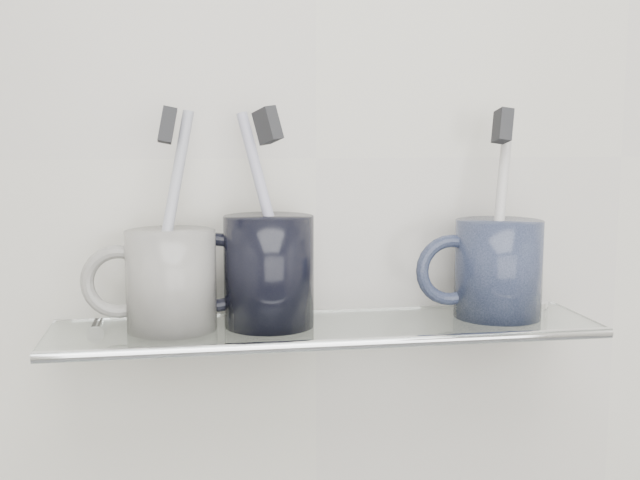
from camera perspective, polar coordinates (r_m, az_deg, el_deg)
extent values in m
plane|color=beige|center=(0.78, -0.28, 5.83)|extent=(2.50, 0.00, 2.50)
cube|color=silver|center=(0.74, 0.49, -6.32)|extent=(0.50, 0.12, 0.01)
cylinder|color=silver|center=(0.69, 1.30, -7.43)|extent=(0.50, 0.01, 0.01)
cylinder|color=silver|center=(0.78, -15.55, -6.66)|extent=(0.02, 0.03, 0.02)
cylinder|color=silver|center=(0.85, 14.13, -5.54)|extent=(0.02, 0.03, 0.02)
cylinder|color=white|center=(0.72, -10.53, -2.83)|extent=(0.10, 0.10, 0.09)
torus|color=white|center=(0.73, -14.15, -2.90)|extent=(0.07, 0.01, 0.07)
cylinder|color=#A9ACC1|center=(0.72, -10.64, 1.61)|extent=(0.05, 0.03, 0.19)
cube|color=#252528|center=(0.71, -10.80, 8.01)|extent=(0.02, 0.03, 0.03)
cylinder|color=black|center=(0.73, -3.65, -2.22)|extent=(0.11, 0.11, 0.10)
torus|color=black|center=(0.72, -7.33, -2.31)|extent=(0.07, 0.01, 0.07)
cylinder|color=#ACA8D3|center=(0.72, -3.69, 1.75)|extent=(0.06, 0.05, 0.19)
cube|color=#252528|center=(0.72, -3.74, 8.13)|extent=(0.03, 0.03, 0.04)
cylinder|color=black|center=(0.78, 12.56, -2.01)|extent=(0.11, 0.11, 0.09)
torus|color=black|center=(0.76, 9.27, -2.13)|extent=(0.07, 0.01, 0.07)
cylinder|color=beige|center=(0.77, 12.68, 1.99)|extent=(0.04, 0.05, 0.19)
cube|color=#252528|center=(0.77, 12.86, 7.92)|extent=(0.02, 0.03, 0.03)
cylinder|color=silver|center=(0.80, 14.71, -4.70)|extent=(0.03, 0.03, 0.01)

